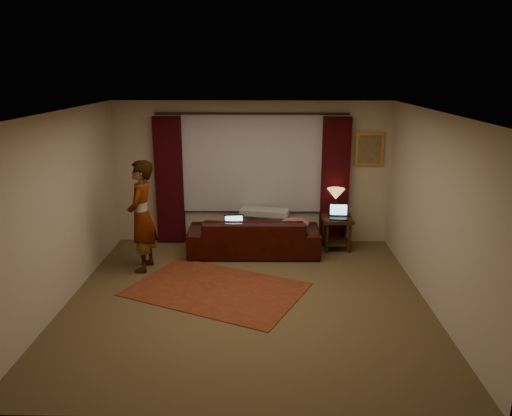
{
  "coord_description": "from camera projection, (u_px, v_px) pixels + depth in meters",
  "views": [
    {
      "loc": [
        0.26,
        -6.43,
        3.12
      ],
      "look_at": [
        0.1,
        1.2,
        1.0
      ],
      "focal_mm": 35.0,
      "sensor_mm": 36.0,
      "label": 1
    }
  ],
  "objects": [
    {
      "name": "drape_left",
      "position": [
        169.0,
        180.0,
        9.05
      ],
      "size": [
        0.5,
        0.14,
        2.3
      ],
      "primitive_type": "cube",
      "color": "black",
      "rests_on": "floor"
    },
    {
      "name": "sofa",
      "position": [
        254.0,
        229.0,
        8.66
      ],
      "size": [
        2.28,
        1.01,
        0.91
      ],
      "primitive_type": "imported",
      "rotation": [
        0.0,
        0.0,
        3.16
      ],
      "color": "black",
      "rests_on": "floor"
    },
    {
      "name": "end_table",
      "position": [
        336.0,
        233.0,
        8.92
      ],
      "size": [
        0.54,
        0.54,
        0.6
      ],
      "primitive_type": "cube",
      "rotation": [
        0.0,
        0.0,
        0.03
      ],
      "color": "black",
      "rests_on": "floor"
    },
    {
      "name": "throw_blanket",
      "position": [
        265.0,
        199.0,
        8.81
      ],
      "size": [
        0.9,
        0.5,
        0.1
      ],
      "primitive_type": "cube",
      "rotation": [
        0.0,
        0.0,
        -0.19
      ],
      "color": "#999793",
      "rests_on": "sofa"
    },
    {
      "name": "sheer_curtain",
      "position": [
        252.0,
        163.0,
        8.98
      ],
      "size": [
        2.5,
        0.05,
        1.8
      ],
      "primitive_type": "cube",
      "color": "#A7A7AF",
      "rests_on": "wall_back"
    },
    {
      "name": "curtain_rod",
      "position": [
        252.0,
        114.0,
        8.69
      ],
      "size": [
        0.04,
        0.04,
        3.4
      ],
      "primitive_type": "cylinder",
      "color": "black",
      "rests_on": "wall_back"
    },
    {
      "name": "wall_right",
      "position": [
        434.0,
        211.0,
        6.63
      ],
      "size": [
        0.02,
        5.0,
        2.6
      ],
      "primitive_type": "cube",
      "color": "#C0AF97",
      "rests_on": "ground"
    },
    {
      "name": "picture_frame",
      "position": [
        369.0,
        149.0,
        8.9
      ],
      "size": [
        0.5,
        0.04,
        0.6
      ],
      "primitive_type": "cube",
      "color": "gold",
      "rests_on": "wall_back"
    },
    {
      "name": "clothing_pile",
      "position": [
        295.0,
        224.0,
        8.55
      ],
      "size": [
        0.57,
        0.48,
        0.21
      ],
      "primitive_type": "ellipsoid",
      "rotation": [
        0.0,
        0.0,
        -0.21
      ],
      "color": "#84525D",
      "rests_on": "sofa"
    },
    {
      "name": "wall_front",
      "position": [
        235.0,
        290.0,
        4.27
      ],
      "size": [
        5.0,
        0.02,
        2.6
      ],
      "primitive_type": "cube",
      "color": "#C0AF97",
      "rests_on": "ground"
    },
    {
      "name": "tiffany_lamp",
      "position": [
        336.0,
        203.0,
        8.83
      ],
      "size": [
        0.39,
        0.39,
        0.5
      ],
      "primitive_type": null,
      "rotation": [
        0.0,
        0.0,
        0.3
      ],
      "color": "#A1994B",
      "rests_on": "end_table"
    },
    {
      "name": "laptop_sofa",
      "position": [
        235.0,
        224.0,
        8.48
      ],
      "size": [
        0.39,
        0.42,
        0.25
      ],
      "primitive_type": null,
      "rotation": [
        0.0,
        0.0,
        0.14
      ],
      "color": "black",
      "rests_on": "sofa"
    },
    {
      "name": "ceiling",
      "position": [
        246.0,
        112.0,
        6.33
      ],
      "size": [
        5.0,
        5.0,
        0.02
      ],
      "primitive_type": "cube",
      "color": "silver",
      "rests_on": "ground"
    },
    {
      "name": "floor",
      "position": [
        247.0,
        299.0,
        7.03
      ],
      "size": [
        5.0,
        5.0,
        0.01
      ],
      "primitive_type": "cube",
      "color": "brown",
      "rests_on": "ground"
    },
    {
      "name": "area_rug",
      "position": [
        216.0,
        289.0,
        7.33
      ],
      "size": [
        2.88,
        2.48,
        0.01
      ],
      "primitive_type": "cube",
      "rotation": [
        0.0,
        0.0,
        -0.43
      ],
      "color": "maroon",
      "rests_on": "floor"
    },
    {
      "name": "wall_back",
      "position": [
        252.0,
        173.0,
        9.09
      ],
      "size": [
        5.0,
        0.02,
        2.6
      ],
      "primitive_type": "cube",
      "color": "#C0AF97",
      "rests_on": "ground"
    },
    {
      "name": "person",
      "position": [
        142.0,
        216.0,
        7.85
      ],
      "size": [
        0.55,
        0.55,
        1.78
      ],
      "primitive_type": "imported",
      "rotation": [
        0.0,
        0.0,
        -1.61
      ],
      "color": "#999793",
      "rests_on": "floor"
    },
    {
      "name": "wall_left",
      "position": [
        62.0,
        209.0,
        6.73
      ],
      "size": [
        0.02,
        5.0,
        2.6
      ],
      "primitive_type": "cube",
      "color": "#C0AF97",
      "rests_on": "ground"
    },
    {
      "name": "laptop_table",
      "position": [
        339.0,
        212.0,
        8.72
      ],
      "size": [
        0.36,
        0.39,
        0.24
      ],
      "primitive_type": null,
      "rotation": [
        0.0,
        0.0,
        -0.06
      ],
      "color": "black",
      "rests_on": "end_table"
    },
    {
      "name": "drape_right",
      "position": [
        335.0,
        181.0,
        8.99
      ],
      "size": [
        0.5,
        0.14,
        2.3
      ],
      "primitive_type": "cube",
      "color": "black",
      "rests_on": "floor"
    }
  ]
}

